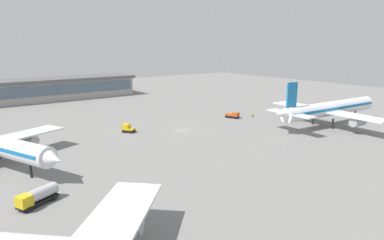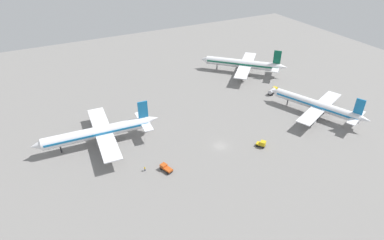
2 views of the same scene
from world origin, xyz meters
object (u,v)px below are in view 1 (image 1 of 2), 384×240
(ground_crew_worker, at_px, (253,115))
(safety_cone_near_gate, at_px, (265,99))
(airplane_taxiing, at_px, (329,109))
(pushback_tractor, at_px, (233,115))
(baggage_tug, at_px, (128,128))
(fuel_truck, at_px, (38,196))

(ground_crew_worker, bearing_deg, safety_cone_near_gate, 63.07)
(safety_cone_near_gate, bearing_deg, airplane_taxiing, 63.49)
(pushback_tractor, bearing_deg, airplane_taxiing, 11.70)
(safety_cone_near_gate, bearing_deg, baggage_tug, 11.57)
(fuel_truck, relative_size, safety_cone_near_gate, 10.87)
(fuel_truck, relative_size, baggage_tug, 1.74)
(baggage_tug, distance_m, ground_crew_worker, 42.44)
(airplane_taxiing, height_order, fuel_truck, airplane_taxiing)
(pushback_tractor, xyz_separation_m, ground_crew_worker, (-6.13, 2.96, -0.12))
(baggage_tug, height_order, safety_cone_near_gate, baggage_tug)
(ground_crew_worker, height_order, safety_cone_near_gate, ground_crew_worker)
(fuel_truck, bearing_deg, pushback_tractor, 178.06)
(airplane_taxiing, distance_m, pushback_tractor, 29.08)
(airplane_taxiing, bearing_deg, ground_crew_worker, 116.28)
(baggage_tug, bearing_deg, fuel_truck, 99.86)
(ground_crew_worker, bearing_deg, baggage_tug, -161.26)
(airplane_taxiing, xyz_separation_m, safety_cone_near_gate, (-21.49, -43.08, -4.69))
(fuel_truck, bearing_deg, airplane_taxiing, 157.64)
(pushback_tractor, distance_m, safety_cone_near_gate, 41.04)
(fuel_truck, distance_m, ground_crew_worker, 76.51)
(airplane_taxiing, height_order, ground_crew_worker, airplane_taxiing)
(ground_crew_worker, xyz_separation_m, safety_cone_near_gate, (-30.47, -21.52, -0.55))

